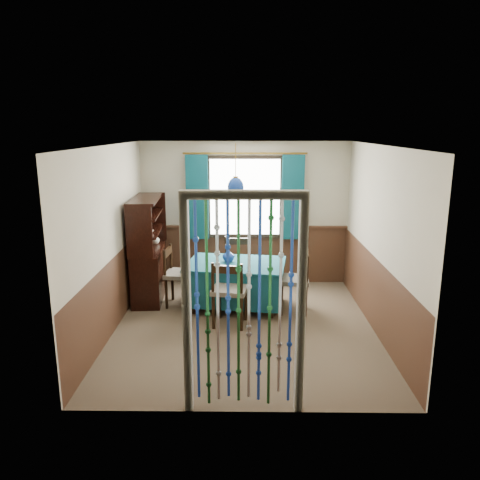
{
  "coord_description": "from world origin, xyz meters",
  "views": [
    {
      "loc": [
        0.02,
        -6.07,
        2.72
      ],
      "look_at": [
        -0.07,
        0.54,
        1.13
      ],
      "focal_mm": 35.0,
      "sensor_mm": 36.0,
      "label": 1
    }
  ],
  "objects_px": {
    "chair_near": "(229,291)",
    "sideboard": "(149,263)",
    "dining_table": "(236,281)",
    "vase_table": "(229,256)",
    "chair_far": "(238,265)",
    "pendant_lamp": "(236,187)",
    "chair_left": "(178,274)",
    "bowl_shelf": "(147,232)",
    "vase_sideboard": "(155,239)",
    "chair_right": "(296,280)"
  },
  "relations": [
    {
      "from": "chair_left",
      "to": "bowl_shelf",
      "type": "xyz_separation_m",
      "value": [
        -0.47,
        0.09,
        0.66
      ]
    },
    {
      "from": "vase_sideboard",
      "to": "bowl_shelf",
      "type": "bearing_deg",
      "value": -90.0
    },
    {
      "from": "vase_table",
      "to": "vase_sideboard",
      "type": "relative_size",
      "value": 1.03
    },
    {
      "from": "chair_far",
      "to": "sideboard",
      "type": "xyz_separation_m",
      "value": [
        -1.45,
        -0.19,
        0.08
      ]
    },
    {
      "from": "dining_table",
      "to": "chair_left",
      "type": "relative_size",
      "value": 1.71
    },
    {
      "from": "pendant_lamp",
      "to": "sideboard",
      "type": "bearing_deg",
      "value": 163.49
    },
    {
      "from": "vase_sideboard",
      "to": "chair_far",
      "type": "bearing_deg",
      "value": -5.44
    },
    {
      "from": "pendant_lamp",
      "to": "chair_left",
      "type": "bearing_deg",
      "value": 174.42
    },
    {
      "from": "dining_table",
      "to": "vase_sideboard",
      "type": "bearing_deg",
      "value": 158.99
    },
    {
      "from": "dining_table",
      "to": "vase_table",
      "type": "bearing_deg",
      "value": 150.49
    },
    {
      "from": "dining_table",
      "to": "vase_sideboard",
      "type": "relative_size",
      "value": 9.33
    },
    {
      "from": "chair_near",
      "to": "pendant_lamp",
      "type": "height_order",
      "value": "pendant_lamp"
    },
    {
      "from": "chair_near",
      "to": "vase_sideboard",
      "type": "xyz_separation_m",
      "value": [
        -1.29,
        1.45,
        0.4
      ]
    },
    {
      "from": "sideboard",
      "to": "pendant_lamp",
      "type": "bearing_deg",
      "value": -20.57
    },
    {
      "from": "chair_near",
      "to": "sideboard",
      "type": "distance_m",
      "value": 1.76
    },
    {
      "from": "chair_far",
      "to": "dining_table",
      "type": "bearing_deg",
      "value": 85.8
    },
    {
      "from": "vase_table",
      "to": "chair_right",
      "type": "bearing_deg",
      "value": -14.27
    },
    {
      "from": "pendant_lamp",
      "to": "bowl_shelf",
      "type": "xyz_separation_m",
      "value": [
        -1.37,
        0.17,
        -0.71
      ]
    },
    {
      "from": "bowl_shelf",
      "to": "vase_sideboard",
      "type": "height_order",
      "value": "bowl_shelf"
    },
    {
      "from": "dining_table",
      "to": "chair_left",
      "type": "height_order",
      "value": "chair_left"
    },
    {
      "from": "dining_table",
      "to": "chair_right",
      "type": "distance_m",
      "value": 0.93
    },
    {
      "from": "chair_right",
      "to": "vase_sideboard",
      "type": "bearing_deg",
      "value": 73.89
    },
    {
      "from": "pendant_lamp",
      "to": "bowl_shelf",
      "type": "distance_m",
      "value": 1.55
    },
    {
      "from": "vase_table",
      "to": "pendant_lamp",
      "type": "bearing_deg",
      "value": -37.04
    },
    {
      "from": "chair_near",
      "to": "vase_table",
      "type": "bearing_deg",
      "value": 101.83
    },
    {
      "from": "chair_far",
      "to": "chair_left",
      "type": "distance_m",
      "value": 1.06
    },
    {
      "from": "chair_far",
      "to": "vase_table",
      "type": "distance_m",
      "value": 0.62
    },
    {
      "from": "dining_table",
      "to": "pendant_lamp",
      "type": "height_order",
      "value": "pendant_lamp"
    },
    {
      "from": "vase_table",
      "to": "chair_near",
      "type": "bearing_deg",
      "value": -87.14
    },
    {
      "from": "chair_right",
      "to": "bowl_shelf",
      "type": "bearing_deg",
      "value": 87.18
    },
    {
      "from": "chair_near",
      "to": "bowl_shelf",
      "type": "bearing_deg",
      "value": 154.86
    },
    {
      "from": "chair_near",
      "to": "vase_table",
      "type": "distance_m",
      "value": 0.84
    },
    {
      "from": "vase_table",
      "to": "bowl_shelf",
      "type": "xyz_separation_m",
      "value": [
        -1.25,
        0.09,
        0.35
      ]
    },
    {
      "from": "sideboard",
      "to": "vase_table",
      "type": "distance_m",
      "value": 1.37
    },
    {
      "from": "bowl_shelf",
      "to": "vase_sideboard",
      "type": "bearing_deg",
      "value": 90.0
    },
    {
      "from": "chair_left",
      "to": "vase_table",
      "type": "bearing_deg",
      "value": 95.19
    },
    {
      "from": "vase_table",
      "to": "sideboard",
      "type": "bearing_deg",
      "value": 165.62
    },
    {
      "from": "pendant_lamp",
      "to": "chair_far",
      "type": "bearing_deg",
      "value": 88.14
    },
    {
      "from": "vase_sideboard",
      "to": "vase_table",
      "type": "bearing_deg",
      "value": -27.68
    },
    {
      "from": "sideboard",
      "to": "pendant_lamp",
      "type": "xyz_separation_m",
      "value": [
        1.43,
        -0.42,
        1.29
      ]
    },
    {
      "from": "chair_near",
      "to": "sideboard",
      "type": "xyz_separation_m",
      "value": [
        -1.35,
        1.13,
        0.07
      ]
    },
    {
      "from": "bowl_shelf",
      "to": "sideboard",
      "type": "bearing_deg",
      "value": 103.48
    },
    {
      "from": "chair_near",
      "to": "vase_sideboard",
      "type": "height_order",
      "value": "vase_sideboard"
    },
    {
      "from": "dining_table",
      "to": "chair_right",
      "type": "xyz_separation_m",
      "value": [
        0.91,
        -0.17,
        0.08
      ]
    },
    {
      "from": "chair_far",
      "to": "chair_near",
      "type": "bearing_deg",
      "value": 83.53
    },
    {
      "from": "chair_right",
      "to": "pendant_lamp",
      "type": "height_order",
      "value": "pendant_lamp"
    },
    {
      "from": "chair_near",
      "to": "chair_left",
      "type": "xyz_separation_m",
      "value": [
        -0.82,
        0.79,
        -0.01
      ]
    },
    {
      "from": "chair_near",
      "to": "vase_sideboard",
      "type": "bearing_deg",
      "value": 140.77
    },
    {
      "from": "chair_far",
      "to": "sideboard",
      "type": "distance_m",
      "value": 1.46
    },
    {
      "from": "chair_right",
      "to": "vase_sideboard",
      "type": "relative_size",
      "value": 5.4
    }
  ]
}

